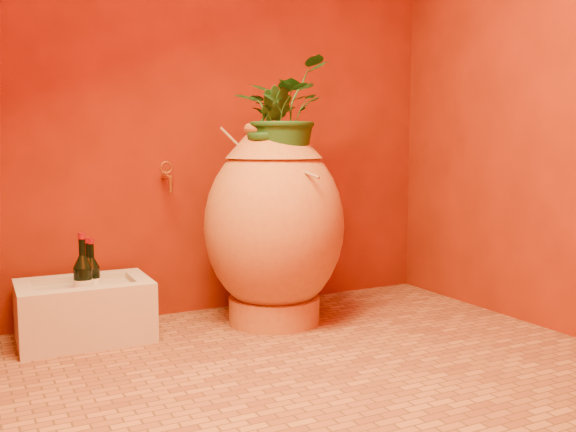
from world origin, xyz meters
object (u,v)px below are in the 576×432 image
wall_tap (167,175)px  wine_bottle_b (92,281)px  stone_basin (85,312)px  wine_bottle_a (89,281)px  wine_bottle_c (83,283)px  amphora (274,225)px

wall_tap → wine_bottle_b: bearing=-163.0°
stone_basin → wine_bottle_a: size_ratio=1.88×
stone_basin → wine_bottle_b: size_ratio=1.91×
stone_basin → wall_tap: 0.77m
wine_bottle_c → wall_tap: 0.69m
wine_bottle_a → wine_bottle_c: size_ratio=0.89×
wine_bottle_a → amphora: bearing=-12.4°
wine_bottle_a → wine_bottle_b: bearing=-23.1°
wall_tap → wine_bottle_c: bearing=-154.7°
wine_bottle_c → wine_bottle_b: bearing=59.2°
wall_tap → amphora: bearing=-34.8°
wine_bottle_a → wall_tap: wall_tap is taller
wine_bottle_b → stone_basin: bearing=-134.1°
stone_basin → wine_bottle_c: size_ratio=1.68×
wine_bottle_c → wall_tap: (0.46, 0.22, 0.46)m
amphora → wine_bottle_c: amphora is taller
amphora → wall_tap: (-0.44, 0.31, 0.24)m
wine_bottle_a → wall_tap: 0.64m
amphora → wine_bottle_a: amphora is taller
amphora → wine_bottle_b: size_ratio=3.21×
stone_basin → wine_bottle_c: bearing=-100.7°
amphora → wine_bottle_a: (-0.86, 0.19, -0.23)m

